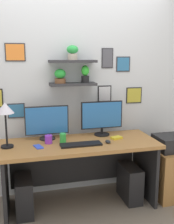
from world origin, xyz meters
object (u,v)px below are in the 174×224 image
Objects in this scene: keyboard at (81,144)px; cell_phone at (38,147)px; desk at (78,158)px; computer_tower_left at (24,196)px; printer at (172,143)px; scissors_tray at (117,138)px; computer_tower_right at (130,183)px; desk_lamp at (5,112)px; pen_cup at (63,138)px; coffee_mug at (49,139)px; monitor_left at (47,122)px; monitor_right at (102,117)px; drawer_cabinet at (170,172)px; computer_mouse at (108,142)px.

cell_phone is (-0.44, 0.05, -0.01)m from keyboard.
desk is 4.28× the size of computer_tower_left.
printer is 0.94× the size of computer_tower_left.
scissors_tray reaches higher than computer_tower_right.
desk_lamp is 1.17× the size of computer_tower_left.
scissors_tray is (1.21, -0.00, -0.36)m from desk_lamp.
keyboard is 0.23m from pen_cup.
desk_lamp is 0.54m from coffee_mug.
pen_cup is 0.75m from computer_tower_left.
desk is at bearing 2.14° from pen_cup.
cell_phone reaches higher than computer_tower_right.
monitor_right is (0.65, -0.00, 0.02)m from monitor_left.
monitor_left reaches higher than computer_tower_left.
keyboard is at bearing -136.14° from monitor_right.
desk_lamp reaches higher than keyboard.
desk_lamp is at bearing 177.83° from drawer_cabinet.
monitor_right is 5.03× the size of pen_cup.
desk_lamp reaches higher than cell_phone.
pen_cup is 0.25× the size of computer_tower_left.
monitor_right reaches higher than monitor_left.
pen_cup is at bearing -0.60° from coffee_mug.
desk_lamp reaches higher than printer.
monitor_left reaches higher than keyboard.
monitor_right is at bearing 14.18° from coffee_mug.
cell_phone reaches higher than computer_tower_left.
monitor_left is 0.35m from cell_phone.
scissors_tray is 1.20m from computer_tower_left.
scissors_tray is (0.14, 0.12, -0.00)m from computer_mouse.
printer is at bearing 3.64° from computer_mouse.
scissors_tray is at bearing 1.75° from computer_tower_left.
coffee_mug reaches higher than computer_tower_left.
computer_tower_right is (0.31, 0.07, -0.56)m from computer_mouse.
monitor_left is 0.81m from scissors_tray.
monitor_left is 5.49× the size of coffee_mug.
drawer_cabinet is at bearing -10.34° from monitor_left.
drawer_cabinet reaches higher than computer_tower_left.
cell_phone is at bearing -179.84° from printer.
computer_tower_left is (-0.29, -0.06, -0.59)m from coffee_mug.
monitor_left is 0.49m from keyboard.
computer_mouse is 0.15× the size of drawer_cabinet.
monitor_right reaches higher than computer_mouse.
coffee_mug is at bearing -91.80° from monitor_left.
drawer_cabinet is at bearing 3.64° from computer_mouse.
cell_phone reaches higher than printer.
printer is at bearing -2.51° from computer_tower_right.
scissors_tray is (0.77, -0.19, -0.18)m from monitor_left.
monitor_right reaches higher than keyboard.
scissors_tray is 0.29× the size of computer_tower_right.
keyboard is at bearing -92.13° from desk.
desk is 0.71m from computer_tower_left.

